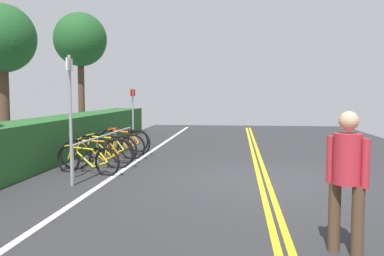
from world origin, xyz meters
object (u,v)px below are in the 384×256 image
(bicycle_5, at_px, (124,140))
(pedestrian, at_px, (347,173))
(bicycle_1, at_px, (97,154))
(bike_rack, at_px, (107,140))
(bicycle_2, at_px, (105,149))
(bicycle_4, at_px, (124,142))
(sign_post_far, at_px, (133,111))
(tree_far_right, at_px, (80,41))
(sign_post_near, at_px, (70,109))
(bicycle_3, at_px, (115,146))
(bicycle_0, at_px, (87,160))
(tree_mid, at_px, (2,40))

(bicycle_5, distance_m, pedestrian, 9.59)
(bicycle_1, height_order, pedestrian, pedestrian)
(bike_rack, height_order, bicycle_5, bicycle_5)
(bicycle_2, bearing_deg, bicycle_4, -2.45)
(bicycle_2, relative_size, sign_post_far, 0.88)
(pedestrian, distance_m, tree_far_right, 15.69)
(bicycle_1, xyz_separation_m, sign_post_near, (-1.96, -0.15, 1.16))
(bicycle_4, relative_size, bicycle_5, 1.01)
(bicycle_4, distance_m, sign_post_far, 2.22)
(bicycle_4, height_order, pedestrian, pedestrian)
(bike_rack, height_order, pedestrian, pedestrian)
(bicycle_4, height_order, bicycle_5, bicycle_4)
(bicycle_5, bearing_deg, bicycle_3, -174.00)
(bicycle_2, xyz_separation_m, sign_post_near, (-2.83, -0.22, 1.16))
(bike_rack, relative_size, tree_far_right, 0.93)
(bike_rack, height_order, bicycle_0, bike_rack)
(bicycle_2, height_order, bicycle_5, bicycle_2)
(tree_mid, bearing_deg, bicycle_0, -129.21)
(bike_rack, xyz_separation_m, bicycle_3, (0.35, -0.10, -0.21))
(bicycle_3, bearing_deg, sign_post_far, 3.85)
(bicycle_0, height_order, bicycle_4, bicycle_4)
(bicycle_3, relative_size, tree_far_right, 0.33)
(sign_post_near, bearing_deg, bicycle_1, 4.24)
(bicycle_2, distance_m, tree_mid, 5.01)
(bicycle_1, height_order, bicycle_2, same)
(bicycle_2, bearing_deg, sign_post_near, -175.47)
(bicycle_2, height_order, pedestrian, pedestrian)
(bicycle_2, distance_m, bicycle_4, 1.59)
(bike_rack, bearing_deg, bicycle_5, 1.92)
(bicycle_4, relative_size, sign_post_far, 0.85)
(bike_rack, relative_size, bicycle_4, 2.83)
(sign_post_far, distance_m, tree_mid, 4.66)
(bike_rack, height_order, bicycle_1, bicycle_1)
(bicycle_1, bearing_deg, bicycle_0, -179.83)
(bicycle_4, relative_size, tree_mid, 0.38)
(pedestrian, bearing_deg, bicycle_5, 30.45)
(bicycle_5, bearing_deg, tree_mid, 102.92)
(bicycle_2, distance_m, bicycle_3, 0.71)
(bike_rack, bearing_deg, sign_post_far, 1.63)
(bicycle_5, distance_m, sign_post_far, 1.58)
(bicycle_0, bearing_deg, bicycle_2, 2.99)
(pedestrian, distance_m, sign_post_near, 5.51)
(bike_rack, height_order, bicycle_4, bicycle_4)
(bicycle_5, bearing_deg, bicycle_4, -165.43)
(bicycle_3, distance_m, tree_mid, 4.90)
(bicycle_0, bearing_deg, tree_mid, 50.79)
(bicycle_0, xyz_separation_m, sign_post_near, (-1.27, -0.14, 1.22))
(sign_post_near, distance_m, tree_mid, 6.12)
(bicycle_3, distance_m, bicycle_4, 0.88)
(bicycle_1, xyz_separation_m, bicycle_3, (1.58, 0.03, -0.02))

